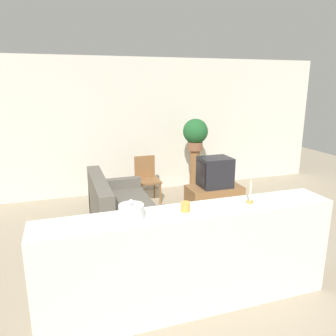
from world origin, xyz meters
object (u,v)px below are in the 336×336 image
object	(u,v)px
couch	(120,212)
television	(215,172)
potted_plant	(195,133)
wooden_chair	(147,177)
decorative_bowl	(131,211)

from	to	relation	value
couch	television	bearing A→B (deg)	7.90
potted_plant	wooden_chair	bearing A→B (deg)	-175.65
television	decorative_bowl	distance (m)	2.93
couch	wooden_chair	size ratio (longest dim) A/B	1.91
potted_plant	decorative_bowl	size ratio (longest dim) A/B	2.73
wooden_chair	decorative_bowl	world-z (taller)	decorative_bowl
couch	potted_plant	world-z (taller)	potted_plant
wooden_chair	couch	bearing A→B (deg)	-121.64
couch	decorative_bowl	xyz separation A→B (m)	(-0.23, -1.96, 0.81)
wooden_chair	decorative_bowl	size ratio (longest dim) A/B	3.79
television	wooden_chair	distance (m)	1.36
couch	wooden_chair	bearing A→B (deg)	58.36
wooden_chair	decorative_bowl	distance (m)	3.33
television	potted_plant	distance (m)	1.14
television	wooden_chair	size ratio (longest dim) A/B	0.63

